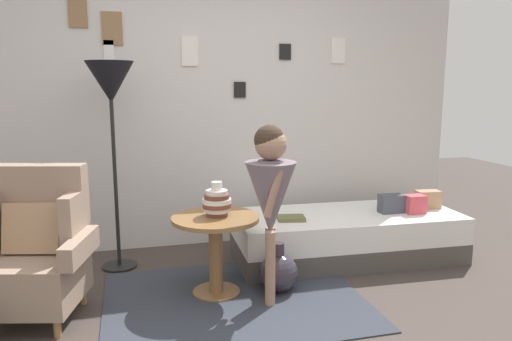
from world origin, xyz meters
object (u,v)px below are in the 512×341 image
(vase_striped, at_px, (217,202))
(person_child, at_px, (270,190))
(daybed, at_px, (346,236))
(armchair, at_px, (33,251))
(floor_lamp, at_px, (111,91))
(demijohn_near, at_px, (279,272))
(book_on_daybed, at_px, (291,218))
(side_table, at_px, (216,238))

(vase_striped, distance_m, person_child, 0.43)
(person_child, bearing_deg, daybed, 37.20)
(armchair, bearing_deg, person_child, -7.90)
(armchair, xyz_separation_m, vase_striped, (1.20, 0.05, 0.23))
(floor_lamp, xyz_separation_m, demijohn_near, (1.13, -0.78, -1.29))
(floor_lamp, xyz_separation_m, book_on_daybed, (1.37, -0.35, -1.02))
(book_on_daybed, bearing_deg, vase_striped, -153.02)
(side_table, height_order, person_child, person_child)
(armchair, xyz_separation_m, daybed, (2.40, 0.46, -0.24))
(vase_striped, height_order, floor_lamp, floor_lamp)
(daybed, height_order, person_child, person_child)
(person_child, bearing_deg, vase_striped, 140.97)
(armchair, relative_size, book_on_daybed, 4.41)
(vase_striped, xyz_separation_m, floor_lamp, (-0.70, 0.69, 0.76))
(daybed, bearing_deg, demijohn_near, -146.61)
(vase_striped, distance_m, book_on_daybed, 0.79)
(floor_lamp, distance_m, person_child, 1.53)
(vase_striped, distance_m, demijohn_near, 0.69)
(armchair, distance_m, vase_striped, 1.22)
(daybed, relative_size, book_on_daybed, 8.77)
(person_child, xyz_separation_m, demijohn_near, (0.11, 0.16, -0.65))
(floor_lamp, xyz_separation_m, person_child, (1.01, -0.95, -0.64))
(floor_lamp, bearing_deg, armchair, -124.37)
(side_table, distance_m, demijohn_near, 0.53)
(armchair, bearing_deg, daybed, 10.86)
(side_table, xyz_separation_m, floor_lamp, (-0.68, 0.71, 1.02))
(armchair, xyz_separation_m, demijohn_near, (1.63, -0.05, -0.29))
(vase_striped, relative_size, person_child, 0.20)
(daybed, xyz_separation_m, floor_lamp, (-1.90, 0.27, 1.23))
(person_child, height_order, book_on_daybed, person_child)
(daybed, height_order, floor_lamp, floor_lamp)
(vase_striped, height_order, person_child, person_child)
(vase_striped, bearing_deg, person_child, -39.03)
(floor_lamp, height_order, demijohn_near, floor_lamp)
(daybed, distance_m, person_child, 1.26)
(daybed, bearing_deg, armchair, -169.14)
(vase_striped, bearing_deg, floor_lamp, 135.34)
(side_table, bearing_deg, floor_lamp, 134.06)
(side_table, relative_size, demijohn_near, 1.69)
(book_on_daybed, distance_m, demijohn_near, 0.56)
(armchair, distance_m, side_table, 1.19)
(daybed, relative_size, vase_striped, 7.90)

